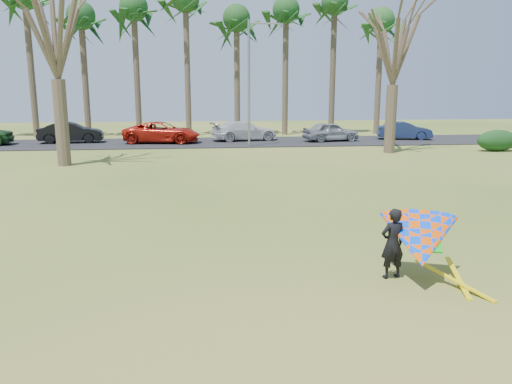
{
  "coord_description": "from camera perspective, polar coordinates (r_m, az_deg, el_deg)",
  "views": [
    {
      "loc": [
        -1.54,
        -10.55,
        3.69
      ],
      "look_at": [
        0.0,
        2.0,
        1.1
      ],
      "focal_mm": 35.0,
      "sensor_mm": 36.0,
      "label": 1
    }
  ],
  "objects": [
    {
      "name": "palm_5",
      "position": [
        42.11,
        -8.06,
        20.82
      ],
      "size": [
        4.84,
        4.84,
        12.24
      ],
      "color": "brown",
      "rests_on": "ground"
    },
    {
      "name": "parking_strip",
      "position": [
        35.77,
        -4.52,
        5.68
      ],
      "size": [
        46.0,
        7.0,
        0.06
      ],
      "primitive_type": "cube",
      "color": "black",
      "rests_on": "ground"
    },
    {
      "name": "kite_flyer",
      "position": [
        10.2,
        18.07,
        -5.25
      ],
      "size": [
        2.13,
        2.39,
        2.02
      ],
      "color": "black",
      "rests_on": "ground"
    },
    {
      "name": "car_5",
      "position": [
        39.15,
        16.58,
        6.75
      ],
      "size": [
        4.16,
        2.22,
        1.3
      ],
      "primitive_type": "imported",
      "rotation": [
        0.0,
        0.0,
        1.35
      ],
      "color": "#1A274F",
      "rests_on": "parking_strip"
    },
    {
      "name": "hedge_near",
      "position": [
        34.04,
        25.9,
        5.31
      ],
      "size": [
        2.62,
        1.19,
        1.31
      ],
      "primitive_type": "ellipsoid",
      "color": "#133616",
      "rests_on": "ground"
    },
    {
      "name": "streetlight",
      "position": [
        32.77,
        -0.53,
        12.94
      ],
      "size": [
        2.28,
        0.18,
        8.0
      ],
      "color": "gray",
      "rests_on": "ground"
    },
    {
      "name": "palm_6",
      "position": [
        42.05,
        -2.24,
        19.06
      ],
      "size": [
        4.84,
        4.84,
        10.84
      ],
      "color": "#4A3A2C",
      "rests_on": "ground"
    },
    {
      "name": "bare_tree_left",
      "position": [
        26.55,
        -22.13,
        17.75
      ],
      "size": [
        6.6,
        6.6,
        9.7
      ],
      "color": "brown",
      "rests_on": "ground"
    },
    {
      "name": "car_4",
      "position": [
        36.59,
        8.55,
        6.85
      ],
      "size": [
        4.25,
        2.3,
        1.37
      ],
      "primitive_type": "imported",
      "rotation": [
        0.0,
        0.0,
        1.75
      ],
      "color": "gray",
      "rests_on": "parking_strip"
    },
    {
      "name": "car_1",
      "position": [
        37.36,
        -20.41,
        6.39
      ],
      "size": [
        4.43,
        1.85,
        1.42
      ],
      "primitive_type": "imported",
      "rotation": [
        0.0,
        0.0,
        1.65
      ],
      "color": "black",
      "rests_on": "parking_strip"
    },
    {
      "name": "palm_9",
      "position": [
        44.69,
        14.13,
        18.29
      ],
      "size": [
        4.84,
        4.84,
        10.84
      ],
      "color": "#4A3B2C",
      "rests_on": "ground"
    },
    {
      "name": "palm_7",
      "position": [
        42.67,
        3.46,
        19.86
      ],
      "size": [
        4.84,
        4.84,
        11.54
      ],
      "color": "#46392A",
      "rests_on": "ground"
    },
    {
      "name": "palm_3",
      "position": [
        42.75,
        -19.37,
        18.33
      ],
      "size": [
        4.84,
        4.84,
        10.84
      ],
      "color": "#4E3D2F",
      "rests_on": "ground"
    },
    {
      "name": "ground",
      "position": [
        11.28,
        1.25,
        -7.52
      ],
      "size": [
        100.0,
        100.0,
        0.0
      ],
      "primitive_type": "plane",
      "color": "#295A13",
      "rests_on": "ground"
    },
    {
      "name": "palm_8",
      "position": [
        43.66,
        8.99,
        20.46
      ],
      "size": [
        4.84,
        4.84,
        12.24
      ],
      "color": "#47382A",
      "rests_on": "ground"
    },
    {
      "name": "car_2",
      "position": [
        35.58,
        -10.7,
        6.71
      ],
      "size": [
        5.56,
        3.17,
        1.46
      ],
      "primitive_type": "imported",
      "rotation": [
        0.0,
        0.0,
        1.42
      ],
      "color": "red",
      "rests_on": "parking_strip"
    },
    {
      "name": "bare_tree_right",
      "position": [
        30.93,
        15.6,
        16.52
      ],
      "size": [
        6.27,
        6.27,
        9.21
      ],
      "color": "#4C3A2D",
      "rests_on": "ground"
    },
    {
      "name": "palm_4",
      "position": [
        42.24,
        -13.81,
        19.65
      ],
      "size": [
        4.84,
        4.84,
        11.54
      ],
      "color": "#46372A",
      "rests_on": "ground"
    },
    {
      "name": "car_3",
      "position": [
        36.69,
        -1.34,
        7.01
      ],
      "size": [
        5.14,
        2.94,
        1.4
      ],
      "primitive_type": "imported",
      "rotation": [
        0.0,
        0.0,
        1.78
      ],
      "color": "silver",
      "rests_on": "parking_strip"
    }
  ]
}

